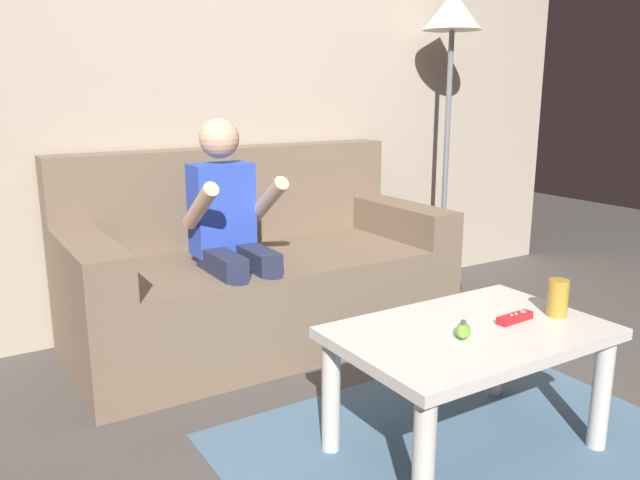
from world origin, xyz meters
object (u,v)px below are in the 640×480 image
(floor_lamp, at_px, (452,35))
(person_seated_on_couch, at_px, (231,229))
(nunchuk_lime, at_px, (463,330))
(game_remote_red_near_edge, at_px, (515,318))
(couch, at_px, (257,275))
(soda_can, at_px, (558,298))
(coffee_table, at_px, (469,349))

(floor_lamp, bearing_deg, person_seated_on_couch, -168.13)
(nunchuk_lime, bearing_deg, game_remote_red_near_edge, 1.76)
(couch, distance_m, soda_can, 1.38)
(person_seated_on_couch, distance_m, nunchuk_lime, 1.12)
(game_remote_red_near_edge, height_order, nunchuk_lime, nunchuk_lime)
(game_remote_red_near_edge, height_order, floor_lamp, floor_lamp)
(game_remote_red_near_edge, xyz_separation_m, nunchuk_lime, (-0.23, -0.01, 0.01))
(person_seated_on_couch, height_order, floor_lamp, floor_lamp)
(nunchuk_lime, relative_size, floor_lamp, 0.06)
(person_seated_on_couch, bearing_deg, game_remote_red_near_edge, -64.89)
(game_remote_red_near_edge, relative_size, nunchuk_lime, 1.47)
(couch, relative_size, person_seated_on_couch, 1.66)
(person_seated_on_couch, xyz_separation_m, game_remote_red_near_edge, (0.50, -1.07, -0.15))
(nunchuk_lime, distance_m, soda_can, 0.40)
(floor_lamp, bearing_deg, nunchuk_lime, -130.75)
(coffee_table, distance_m, nunchuk_lime, 0.12)
(game_remote_red_near_edge, bearing_deg, coffee_table, 168.74)
(person_seated_on_couch, distance_m, coffee_table, 1.12)
(game_remote_red_near_edge, distance_m, floor_lamp, 1.95)
(game_remote_red_near_edge, bearing_deg, couch, 103.38)
(couch, relative_size, soda_can, 13.96)
(coffee_table, relative_size, game_remote_red_near_edge, 5.96)
(couch, xyz_separation_m, floor_lamp, (1.26, 0.12, 1.13))
(soda_can, bearing_deg, nunchuk_lime, 176.00)
(coffee_table, bearing_deg, nunchuk_lime, -151.01)
(person_seated_on_couch, bearing_deg, floor_lamp, 11.87)
(coffee_table, bearing_deg, game_remote_red_near_edge, -11.26)
(nunchuk_lime, bearing_deg, soda_can, -4.00)
(game_remote_red_near_edge, bearing_deg, person_seated_on_couch, 115.11)
(person_seated_on_couch, distance_m, floor_lamp, 1.72)
(couch, relative_size, nunchuk_lime, 17.69)
(game_remote_red_near_edge, bearing_deg, soda_can, -12.36)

